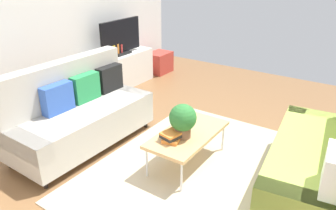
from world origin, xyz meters
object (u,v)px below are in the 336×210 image
at_px(couch_beige, 79,113).
at_px(coffee_table, 188,135).
at_px(vase_0, 96,56).
at_px(bottle_0, 114,51).
at_px(table_book_0, 172,138).
at_px(bottle_2, 121,50).
at_px(storage_trunk, 159,62).
at_px(vase_1, 103,55).
at_px(tv, 121,38).
at_px(couch_green, 323,157).
at_px(bottle_1, 118,50).
at_px(potted_plant, 183,119).
at_px(tv_console, 122,70).

xyz_separation_m(couch_beige, coffee_table, (0.39, -1.42, -0.06)).
xyz_separation_m(vase_0, bottle_0, (0.35, -0.09, 0.02)).
distance_m(table_book_0, bottle_2, 2.95).
xyz_separation_m(storage_trunk, table_book_0, (-2.91, -2.26, 0.22)).
relative_size(table_book_0, vase_1, 1.78).
xyz_separation_m(storage_trunk, bottle_2, (-1.12, 0.06, 0.52)).
distance_m(couch_beige, tv, 2.24).
relative_size(coffee_table, tv, 1.10).
xyz_separation_m(table_book_0, bottle_2, (1.79, 2.32, 0.30)).
bearing_deg(couch_green, storage_trunk, 50.89).
bearing_deg(bottle_2, table_book_0, -127.58).
xyz_separation_m(tv, bottle_1, (-0.12, -0.02, -0.20)).
relative_size(coffee_table, potted_plant, 2.75).
xyz_separation_m(tv_console, tv, (0.00, -0.02, 0.63)).
bearing_deg(potted_plant, bottle_1, 56.65).
xyz_separation_m(tv_console, potted_plant, (-1.68, -2.42, 0.32)).
bearing_deg(coffee_table, storage_trunk, 41.07).
relative_size(storage_trunk, table_book_0, 2.17).
xyz_separation_m(tv, table_book_0, (-1.81, -2.34, -0.51)).
bearing_deg(couch_beige, tv_console, -151.95).
height_order(potted_plant, bottle_0, bottle_0).
xyz_separation_m(vase_1, bottle_1, (0.31, -0.09, 0.04)).
distance_m(potted_plant, bottle_2, 2.90).
bearing_deg(bottle_1, bottle_0, 180.00).
height_order(storage_trunk, vase_1, vase_1).
xyz_separation_m(tv_console, storage_trunk, (1.10, -0.10, -0.10)).
xyz_separation_m(table_book_0, vase_0, (1.23, 2.41, 0.29)).
relative_size(bottle_0, bottle_1, 0.97).
relative_size(couch_green, bottle_0, 9.31).
distance_m(tv, bottle_0, 0.31).
relative_size(tv, bottle_1, 4.57).
bearing_deg(tv, potted_plant, -125.03).
bearing_deg(bottle_2, vase_1, 167.38).
relative_size(coffee_table, bottle_1, 5.03).
height_order(couch_green, tv_console, couch_green).
height_order(table_book_0, bottle_0, bottle_0).
bearing_deg(potted_plant, vase_1, 62.98).
bearing_deg(coffee_table, bottle_2, 57.04).
xyz_separation_m(tv_console, table_book_0, (-1.81, -2.36, 0.12)).
distance_m(bottle_0, bottle_1, 0.11).
xyz_separation_m(couch_green, bottle_2, (1.25, 3.80, 0.30)).
distance_m(potted_plant, table_book_0, 0.24).
bearing_deg(coffee_table, bottle_0, 60.69).
relative_size(potted_plant, vase_1, 2.97).
height_order(coffee_table, vase_0, vase_0).
relative_size(tv, vase_0, 5.52).
relative_size(couch_beige, tv, 1.91).
relative_size(tv, potted_plant, 2.50).
xyz_separation_m(bottle_0, bottle_1, (0.11, 0.00, 0.00)).
height_order(coffee_table, storage_trunk, storage_trunk).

